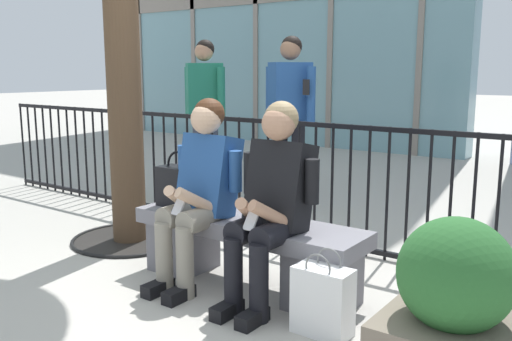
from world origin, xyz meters
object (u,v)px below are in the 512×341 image
Objects in this scene: seated_person_companion at (272,198)px; bystander_at_railing at (205,106)px; handbag_on_bench at (179,186)px; bystander_further_back at (290,110)px; planter at (452,333)px; seated_person_with_phone at (200,186)px; shopping_bag at (323,300)px; stone_bench at (247,246)px.

seated_person_companion is 0.71× the size of bystander_at_railing.
seated_person_companion is at bearing -7.87° from handbag_on_bench.
bystander_further_back reaches higher than planter.
seated_person_with_phone reaches higher than handbag_on_bench.
planter is (1.79, -0.57, -0.26)m from seated_person_with_phone.
planter is (2.09, -0.69, -0.20)m from handbag_on_bench.
bystander_further_back reaches higher than seated_person_companion.
bystander_at_railing is (-2.70, 2.15, 0.81)m from shopping_bag.
handbag_on_bench reaches higher than stone_bench.
stone_bench is 2.14m from bystander_further_back.
planter is at bearing -46.88° from bystander_further_back.
seated_person_companion reaches higher than planter.
shopping_bag is 2.77m from bystander_further_back.
seated_person_companion is 1.43× the size of planter.
bystander_at_railing reaches higher than stone_bench.
handbag_on_bench is 1.89m from bystander_further_back.
planter is (3.48, -2.55, -0.61)m from bystander_at_railing.
planter is at bearing -36.22° from bystander_at_railing.
bystander_further_back reaches higher than stone_bench.
stone_bench is at bearing 155.24° from seated_person_companion.
shopping_bag is (1.01, -0.17, -0.46)m from seated_person_with_phone.
bystander_further_back is (-0.85, 1.82, 0.73)m from stone_bench.
shopping_bag is 0.54× the size of planter.
seated_person_companion is 3.01m from bystander_at_railing.
shopping_bag is (0.45, -0.17, -0.46)m from seated_person_companion.
handbag_on_bench is (-0.58, -0.01, 0.33)m from stone_bench.
bystander_further_back is (-1.58, 2.12, 0.81)m from shopping_bag.
seated_person_companion is at bearing -41.40° from bystander_at_railing.
seated_person_with_phone is at bearing 170.20° from shopping_bag.
shopping_bag is at bearing -38.62° from bystander_at_railing.
seated_person_companion is at bearing -60.03° from bystander_further_back.
stone_bench is 2.80m from bystander_at_railing.
seated_person_companion reaches higher than shopping_bag.
seated_person_companion is 2.62× the size of shopping_bag.
bystander_at_railing is 2.01× the size of planter.
stone_bench is at bearing 0.99° from handbag_on_bench.
stone_bench is 4.09× the size of handbag_on_bench.
handbag_on_bench is 0.46× the size of planter.
seated_person_companion is (0.56, 0.00, 0.00)m from seated_person_with_phone.
seated_person_with_phone is 0.71× the size of bystander_further_back.
planter is at bearing -24.73° from seated_person_companion.
planter reaches higher than handbag_on_bench.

